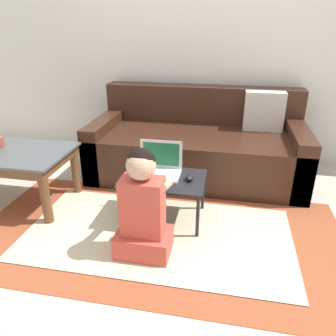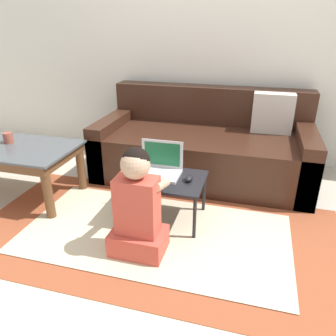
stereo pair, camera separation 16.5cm
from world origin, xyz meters
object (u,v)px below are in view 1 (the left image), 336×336
laptop_desk (163,182)px  computer_mouse (190,177)px  laptop (159,169)px  couch (199,145)px  person_seated (143,208)px

laptop_desk → computer_mouse: computer_mouse is taller
laptop → computer_mouse: size_ratio=3.20×
couch → computer_mouse: (0.03, -0.88, 0.08)m
computer_mouse → laptop_desk: bearing=-177.8°
laptop_desk → person_seated: bearing=-95.8°
computer_mouse → person_seated: size_ratio=0.14×
laptop_desk → person_seated: person_seated is taller
laptop_desk → laptop: (-0.05, 0.06, 0.07)m
couch → laptop: size_ratio=6.14×
couch → laptop: couch is taller
laptop → computer_mouse: laptop is taller
laptop → laptop_desk: bearing=-50.6°
couch → laptop: 0.86m
computer_mouse → laptop: bearing=168.1°
couch → computer_mouse: size_ratio=19.67×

